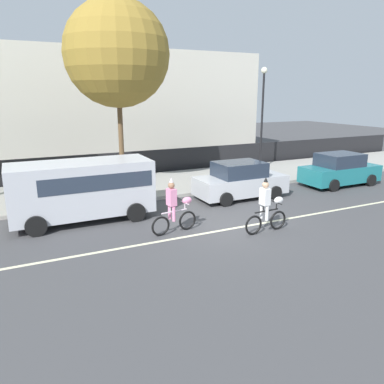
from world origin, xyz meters
TOP-DOWN VIEW (x-y plane):
  - ground_plane at (0.00, 0.00)m, footprint 80.00×80.00m
  - road_centre_line at (0.00, -0.50)m, footprint 36.00×0.14m
  - sidewalk_curb at (0.00, 6.50)m, footprint 60.00×5.00m
  - fence_line at (0.00, 9.40)m, footprint 40.00×0.08m
  - building_backdrop at (-3.07, 18.00)m, footprint 28.00×8.00m
  - parade_cyclist_pink at (-2.14, 0.02)m, footprint 1.71×0.51m
  - parade_cyclist_zebra at (0.67, -1.27)m, footprint 1.72×0.50m
  - parked_van_silver at (-4.60, 2.70)m, footprint 5.00×2.22m
  - parked_car_teal at (8.14, 2.64)m, footprint 4.10×1.92m
  - parked_car_silver at (2.23, 2.77)m, footprint 4.10×1.92m
  - street_lamp_post at (6.52, 7.23)m, footprint 0.36×0.36m
  - street_tree_far_corner at (-1.94, 7.10)m, footprint 4.91×4.91m

SIDE VIEW (x-z plane):
  - ground_plane at x=0.00m, z-range 0.00..0.00m
  - road_centre_line at x=0.00m, z-range 0.00..0.01m
  - sidewalk_curb at x=0.00m, z-range 0.00..0.15m
  - fence_line at x=0.00m, z-range 0.00..1.40m
  - parked_car_teal at x=8.14m, z-range -0.04..1.60m
  - parked_car_silver at x=2.23m, z-range -0.04..1.60m
  - parade_cyclist_pink at x=-2.14m, z-range -0.12..1.80m
  - parade_cyclist_zebra at x=0.67m, z-range -0.12..1.80m
  - parked_van_silver at x=-4.60m, z-range 0.19..2.37m
  - building_backdrop at x=-3.07m, z-range 0.00..7.51m
  - street_lamp_post at x=6.52m, z-range 1.06..6.92m
  - street_tree_far_corner at x=-1.94m, z-range 2.01..10.65m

